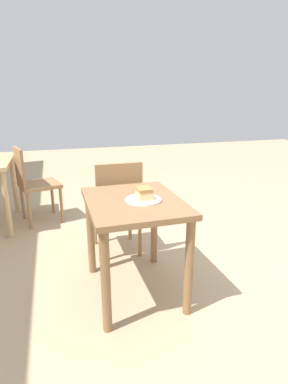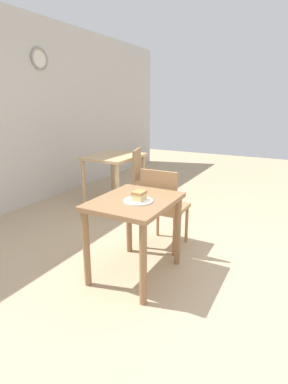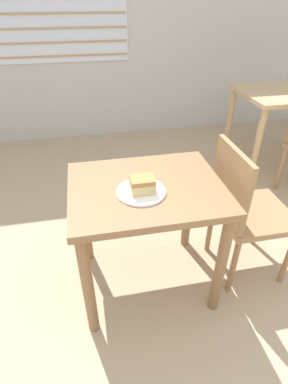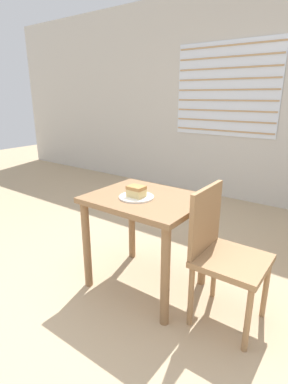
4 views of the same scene
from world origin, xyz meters
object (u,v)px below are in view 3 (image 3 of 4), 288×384
(chair_near_window, at_px, (245,209))
(cake_slice, at_px, (142,185))
(dining_table_far, at_px, (284,105))
(dining_table_near, at_px, (146,207))
(plate, at_px, (141,192))

(chair_near_window, relative_size, cake_slice, 7.54)
(dining_table_far, xyz_separation_m, chair_near_window, (-1.06, -1.33, -0.14))
(dining_table_near, height_order, plate, plate)
(dining_table_near, relative_size, chair_near_window, 0.90)
(chair_near_window, relative_size, plate, 3.57)
(dining_table_near, xyz_separation_m, plate, (-0.04, -0.06, 0.15))
(cake_slice, bearing_deg, plate, 126.10)
(cake_slice, bearing_deg, chair_near_window, 5.58)
(chair_near_window, height_order, plate, chair_near_window)
(dining_table_near, xyz_separation_m, chair_near_window, (0.61, -0.00, -0.10))
(plate, distance_m, cake_slice, 0.05)
(dining_table_far, xyz_separation_m, cake_slice, (-1.70, -1.39, 0.16))
(dining_table_near, height_order, dining_table_far, dining_table_far)
(plate, height_order, cake_slice, cake_slice)
(dining_table_far, relative_size, plate, 3.50)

